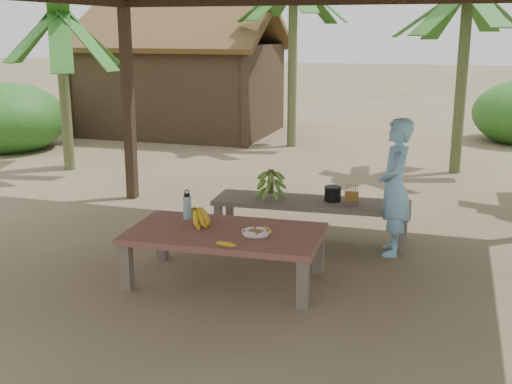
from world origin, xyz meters
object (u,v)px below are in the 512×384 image
(bench, at_px, (311,206))
(ripe_banana_bunch, at_px, (194,216))
(water_flask, at_px, (187,207))
(work_table, at_px, (225,237))
(plate, at_px, (256,232))
(cooking_pot, at_px, (333,194))
(woman, at_px, (395,187))

(bench, distance_m, ripe_banana_bunch, 1.65)
(bench, height_order, water_flask, water_flask)
(work_table, bearing_deg, water_flask, 149.55)
(ripe_banana_bunch, relative_size, plate, 1.20)
(bench, distance_m, cooking_pot, 0.27)
(cooking_pot, bearing_deg, bench, -162.21)
(plate, relative_size, water_flask, 0.87)
(water_flask, bearing_deg, ripe_banana_bunch, -52.31)
(bench, height_order, cooking_pot, cooking_pot)
(ripe_banana_bunch, height_order, plate, ripe_banana_bunch)
(work_table, distance_m, ripe_banana_bunch, 0.39)
(water_flask, xyz_separation_m, cooking_pot, (1.22, 1.29, -0.10))
(bench, relative_size, woman, 1.54)
(cooking_pot, bearing_deg, work_table, -115.03)
(ripe_banana_bunch, height_order, woman, woman)
(bench, height_order, plate, plate)
(bench, bearing_deg, cooking_pot, 14.50)
(work_table, height_order, woman, woman)
(work_table, distance_m, cooking_pot, 1.71)
(water_flask, bearing_deg, plate, -19.02)
(plate, distance_m, cooking_pot, 1.62)
(bench, bearing_deg, work_table, -111.85)
(bench, relative_size, plate, 8.58)
(plate, relative_size, woman, 0.18)
(work_table, height_order, water_flask, water_flask)
(woman, bearing_deg, ripe_banana_bunch, -63.61)
(ripe_banana_bunch, distance_m, woman, 2.15)
(work_table, xyz_separation_m, plate, (0.31, -0.02, 0.08))
(water_flask, height_order, woman, woman)
(bench, bearing_deg, woman, -15.79)
(work_table, bearing_deg, ripe_banana_bunch, 165.86)
(plate, height_order, water_flask, water_flask)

